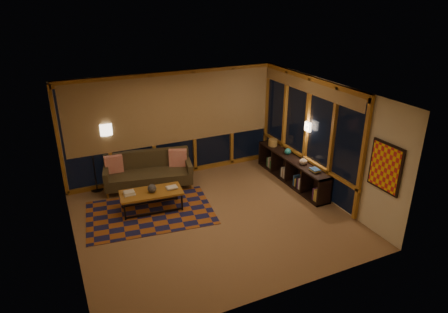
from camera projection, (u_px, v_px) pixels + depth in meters
name	position (u px, v px, depth m)	size (l,w,h in m)	color
floor	(213.00, 219.00, 8.47)	(5.50, 5.00, 0.01)	#997149
ceiling	(211.00, 94.00, 7.42)	(5.50, 5.00, 0.01)	beige
walls	(212.00, 161.00, 7.94)	(5.51, 5.01, 2.70)	beige
window_wall_back	(174.00, 125.00, 9.97)	(5.30, 0.16, 2.60)	#AB7720
window_wall_right	(306.00, 132.00, 9.48)	(0.16, 3.70, 2.60)	#AB7720
wall_art	(385.00, 167.00, 7.41)	(0.06, 0.74, 0.94)	red
wall_sconce	(308.00, 127.00, 9.26)	(0.12, 0.18, 0.22)	#FEEACA
sofa	(148.00, 172.00, 9.65)	(2.06, 0.83, 0.84)	#474128
pillow_left	(114.00, 164.00, 9.53)	(0.43, 0.14, 0.43)	red
pillow_right	(178.00, 158.00, 9.88)	(0.44, 0.15, 0.44)	red
area_rug	(150.00, 213.00, 8.69)	(2.67, 1.78, 0.01)	#934C1A
coffee_table	(152.00, 201.00, 8.74)	(1.34, 0.61, 0.45)	#AB7720
book_stack_a	(129.00, 193.00, 8.53)	(0.25, 0.20, 0.07)	beige
book_stack_b	(172.00, 188.00, 8.78)	(0.22, 0.17, 0.04)	beige
ceramic_pot	(152.00, 188.00, 8.59)	(0.19, 0.19, 0.19)	black
floor_lamp	(93.00, 159.00, 9.37)	(0.55, 0.36, 1.65)	black
bookshelf	(292.00, 170.00, 9.96)	(0.40, 2.65, 0.66)	black
basket	(273.00, 142.00, 10.55)	(0.24, 0.24, 0.18)	#A97A38
teal_bowl	(288.00, 151.00, 9.99)	(0.17, 0.17, 0.17)	#1C6D6E
vase	(303.00, 160.00, 9.43)	(0.19, 0.19, 0.20)	#B4A18D
shelf_book_stack	(315.00, 170.00, 9.07)	(0.19, 0.26, 0.08)	beige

